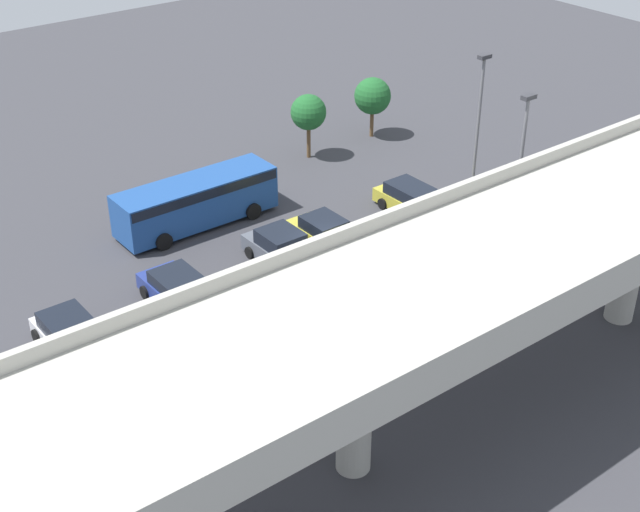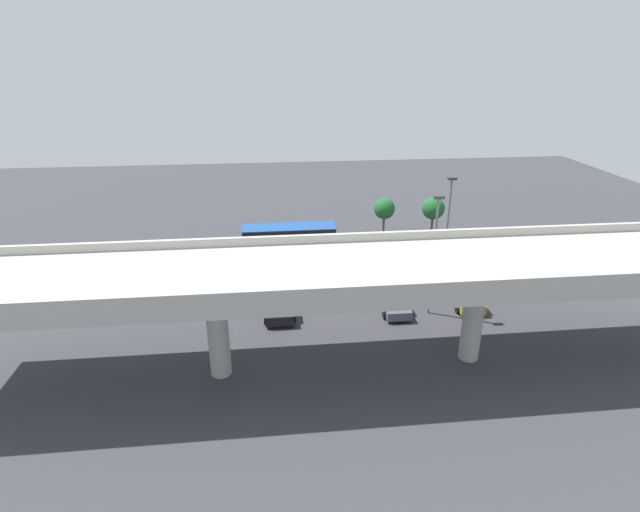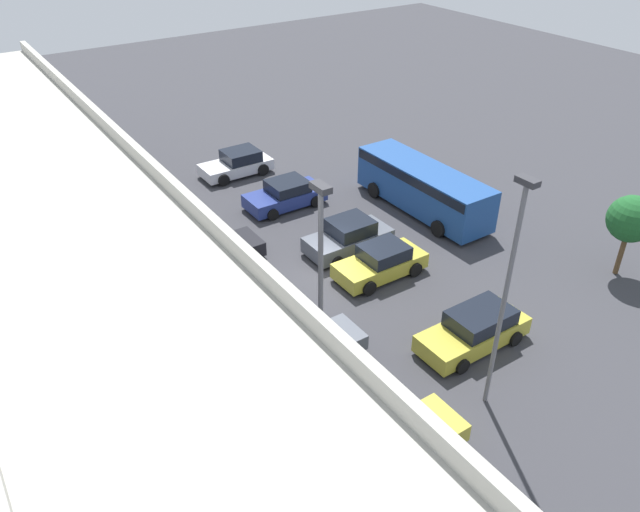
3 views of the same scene
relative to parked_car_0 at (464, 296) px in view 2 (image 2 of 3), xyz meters
name	(u,v)px [view 2 (image 2 of 3)]	position (x,y,z in m)	size (l,w,h in m)	color
ground_plane	(327,287)	(9.93, -4.11, -0.71)	(98.04, 98.04, 0.00)	#38383D
highway_overpass	(350,277)	(9.93, 6.80, 5.20)	(46.98, 7.72, 7.20)	#ADAAA0
parked_car_0	(464,296)	(0.00, 0.00, 0.00)	(2.07, 4.43, 1.47)	gold
parked_car_1	(407,265)	(2.69, -6.16, 0.02)	(2.12, 4.72, 1.56)	gold
parked_car_2	(392,301)	(5.51, 0.01, -0.07)	(2.03, 4.67, 1.39)	#515660
parked_car_3	(338,268)	(8.67, -6.16, 0.01)	(2.13, 4.36, 1.54)	gold
parked_car_4	(307,269)	(11.32, -6.23, 0.05)	(2.23, 4.34, 1.67)	#515660
parked_car_5	(279,305)	(13.90, -0.09, -0.02)	(2.23, 4.58, 1.48)	black
parked_car_6	(238,273)	(17.14, -6.08, -0.01)	(2.26, 4.48, 1.50)	navy
parked_car_7	(172,277)	(22.46, -5.81, 0.00)	(2.23, 4.35, 1.51)	silver
shuttle_bus	(289,237)	(12.55, -12.13, 0.81)	(8.69, 2.75, 2.54)	#1E478C
lamp_post_near_aisle	(448,223)	(0.22, -4.28, 4.38)	(0.70, 0.35, 8.78)	slate
lamp_post_mid_lot	(434,248)	(3.04, 0.97, 4.41)	(0.70, 0.35, 8.85)	slate
tree_front_left	(433,208)	(-2.54, -15.69, 1.99)	(2.33, 2.33, 3.88)	brown
tree_front_centre	(384,209)	(2.65, -15.52, 2.18)	(2.15, 2.15, 3.99)	brown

